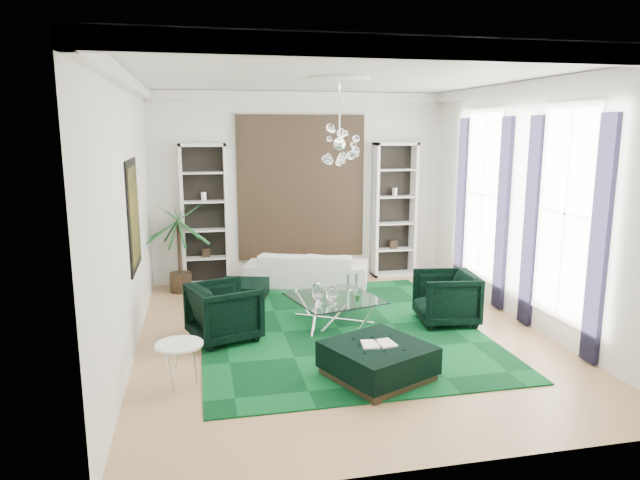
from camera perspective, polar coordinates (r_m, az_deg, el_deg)
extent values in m
cube|color=tan|center=(8.75, 2.29, -9.57)|extent=(6.00, 7.00, 0.02)
cube|color=white|center=(8.22, 2.50, 16.20)|extent=(6.00, 7.00, 0.02)
cube|color=white|center=(11.68, -1.93, 5.30)|extent=(6.00, 0.02, 3.80)
cube|color=white|center=(5.01, 12.48, -2.73)|extent=(6.00, 0.02, 3.80)
cube|color=white|center=(8.07, -18.79, 2.12)|extent=(0.02, 7.00, 3.80)
cube|color=white|center=(9.48, 20.33, 3.27)|extent=(0.02, 7.00, 3.80)
cylinder|color=white|center=(8.51, 1.97, 15.76)|extent=(0.90, 0.90, 0.05)
cube|color=black|center=(11.63, -1.89, 5.27)|extent=(2.50, 0.06, 2.80)
cube|color=black|center=(8.66, -18.07, 2.41)|extent=(0.04, 1.30, 1.60)
cube|color=white|center=(8.73, 23.35, 2.44)|extent=(0.03, 1.10, 2.90)
cube|color=black|center=(8.13, 26.17, -0.15)|extent=(0.07, 0.30, 3.25)
cube|color=black|center=(9.39, 20.33, 1.65)|extent=(0.07, 0.30, 3.25)
cube|color=white|center=(10.76, 15.98, 4.38)|extent=(0.03, 1.10, 2.90)
cube|color=black|center=(10.10, 17.80, 2.43)|extent=(0.07, 0.30, 3.25)
cube|color=black|center=(11.46, 13.94, 3.61)|extent=(0.07, 0.30, 3.25)
cube|color=black|center=(9.02, 1.81, -8.80)|extent=(4.20, 5.00, 0.02)
imported|color=white|center=(11.31, -1.28, -2.90)|extent=(2.54, 1.62, 0.69)
imported|color=black|center=(8.55, -9.55, -7.12)|extent=(1.18, 1.17, 0.85)
imported|color=black|center=(9.36, 12.49, -5.68)|extent=(1.03, 1.01, 0.84)
cube|color=black|center=(10.36, -7.77, -5.21)|extent=(1.05, 1.05, 0.37)
cube|color=black|center=(7.30, 5.78, -11.98)|extent=(1.47, 1.47, 0.45)
cube|color=white|center=(7.21, 5.82, -10.24)|extent=(0.42, 0.28, 0.03)
cylinder|color=white|center=(7.20, -13.81, -12.14)|extent=(0.68, 0.68, 0.55)
imported|color=#1D5A28|center=(8.91, 3.85, -5.38)|extent=(0.16, 0.14, 0.23)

